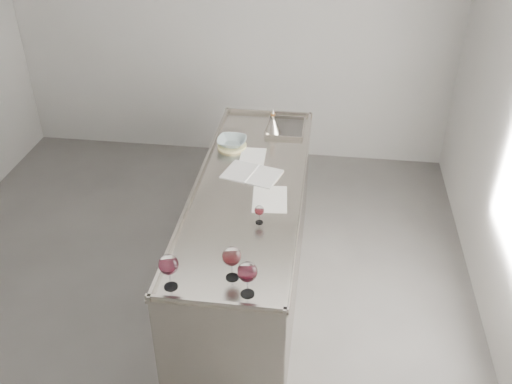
# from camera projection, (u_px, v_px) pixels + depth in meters

# --- Properties ---
(room_shell) EXTENTS (4.54, 5.04, 2.84)m
(room_shell) POSITION_uv_depth(u_px,v_px,m) (162.00, 144.00, 3.55)
(room_shell) COLOR #4A4845
(room_shell) RESTS_ON ground
(counter) EXTENTS (0.77, 2.42, 0.97)m
(counter) POSITION_uv_depth(u_px,v_px,m) (249.00, 239.00, 4.25)
(counter) COLOR gray
(counter) RESTS_ON ground
(wine_glass_left) EXTENTS (0.11, 0.11, 0.22)m
(wine_glass_left) POSITION_uv_depth(u_px,v_px,m) (169.00, 265.00, 3.05)
(wine_glass_left) COLOR white
(wine_glass_left) RESTS_ON counter
(wine_glass_middle) EXTENTS (0.11, 0.11, 0.21)m
(wine_glass_middle) POSITION_uv_depth(u_px,v_px,m) (232.00, 257.00, 3.11)
(wine_glass_middle) COLOR white
(wine_glass_middle) RESTS_ON counter
(wine_glass_right) EXTENTS (0.11, 0.11, 0.21)m
(wine_glass_right) POSITION_uv_depth(u_px,v_px,m) (247.00, 273.00, 3.00)
(wine_glass_right) COLOR white
(wine_glass_right) RESTS_ON counter
(wine_glass_small) EXTENTS (0.06, 0.06, 0.13)m
(wine_glass_small) POSITION_uv_depth(u_px,v_px,m) (259.00, 211.00, 3.59)
(wine_glass_small) COLOR white
(wine_glass_small) RESTS_ON counter
(notebook) EXTENTS (0.45, 0.37, 0.02)m
(notebook) POSITION_uv_depth(u_px,v_px,m) (252.00, 174.00, 4.12)
(notebook) COLOR silver
(notebook) RESTS_ON counter
(loose_paper_top) EXTENTS (0.26, 0.35, 0.00)m
(loose_paper_top) POSITION_uv_depth(u_px,v_px,m) (270.00, 199.00, 3.86)
(loose_paper_top) COLOR silver
(loose_paper_top) RESTS_ON counter
(loose_paper_under) EXTENTS (0.20, 0.28, 0.00)m
(loose_paper_under) POSITION_uv_depth(u_px,v_px,m) (253.00, 156.00, 4.35)
(loose_paper_under) COLOR white
(loose_paper_under) RESTS_ON counter
(trivet) EXTENTS (0.29, 0.29, 0.02)m
(trivet) POSITION_uv_depth(u_px,v_px,m) (232.00, 146.00, 4.47)
(trivet) COLOR beige
(trivet) RESTS_ON counter
(ceramic_bowl) EXTENTS (0.23, 0.23, 0.06)m
(ceramic_bowl) POSITION_uv_depth(u_px,v_px,m) (232.00, 142.00, 4.45)
(ceramic_bowl) COLOR #8B9FA2
(ceramic_bowl) RESTS_ON trivet
(wine_funnel) EXTENTS (0.15, 0.15, 0.22)m
(wine_funnel) POSITION_uv_depth(u_px,v_px,m) (273.00, 126.00, 4.64)
(wine_funnel) COLOR #AEA59B
(wine_funnel) RESTS_ON counter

